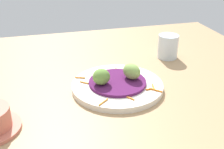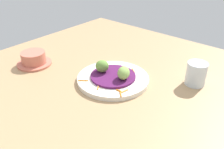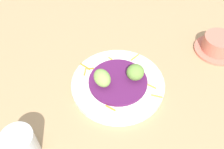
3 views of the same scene
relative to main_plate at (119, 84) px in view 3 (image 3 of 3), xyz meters
The scene contains 8 objects.
table_surface 2.78cm from the main_plate, ahead, with size 110.00×110.00×2.00cm, color tan.
main_plate is the anchor object (origin of this frame).
cabbage_bed 1.17cm from the main_plate, 90.00° to the left, with size 15.69×15.69×0.78cm, color #51194C.
carrot_garnish 2.65cm from the main_plate, 15.73° to the left, with size 18.90×20.70×0.40cm.
guac_scoop_left 5.77cm from the main_plate, 83.14° to the right, with size 4.68×4.50×4.29cm, color olive.
guac_scoop_center 5.78cm from the main_plate, 96.86° to the left, with size 5.43×4.06×4.32cm, color #84A851.
terracotta_bowl 33.33cm from the main_plate, 71.37° to the right, with size 13.30×13.30×5.28cm.
water_glass 28.39cm from the main_plate, 126.38° to the left, with size 6.77×6.77×7.98cm, color silver.
Camera 3 is at (-42.96, 5.86, 54.62)cm, focal length 39.32 mm.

